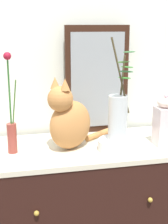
{
  "coord_description": "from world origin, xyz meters",
  "views": [
    {
      "loc": [
        -0.34,
        -1.57,
        1.55
      ],
      "look_at": [
        0.0,
        0.0,
        1.12
      ],
      "focal_mm": 53.26,
      "sensor_mm": 36.0,
      "label": 1
    }
  ],
  "objects_px": {
    "cat_sitting": "(69,120)",
    "bowl_porcelain": "(117,145)",
    "mirror_leaning": "(97,80)",
    "jar_lidded_porcelain": "(164,122)",
    "vase_slim_green": "(11,126)",
    "vase_glass_clear": "(118,115)"
  },
  "relations": [
    {
      "from": "mirror_leaning",
      "to": "cat_sitting",
      "type": "bearing_deg",
      "value": -130.44
    },
    {
      "from": "cat_sitting",
      "to": "mirror_leaning",
      "type": "bearing_deg",
      "value": 49.56
    },
    {
      "from": "vase_slim_green",
      "to": "cat_sitting",
      "type": "bearing_deg",
      "value": -0.47
    },
    {
      "from": "cat_sitting",
      "to": "jar_lidded_porcelain",
      "type": "relative_size",
      "value": 1.55
    },
    {
      "from": "vase_glass_clear",
      "to": "jar_lidded_porcelain",
      "type": "distance_m",
      "value": 0.26
    },
    {
      "from": "mirror_leaning",
      "to": "cat_sitting",
      "type": "height_order",
      "value": "mirror_leaning"
    },
    {
      "from": "vase_glass_clear",
      "to": "mirror_leaning",
      "type": "bearing_deg",
      "value": 94.85
    },
    {
      "from": "vase_glass_clear",
      "to": "jar_lidded_porcelain",
      "type": "height_order",
      "value": "vase_glass_clear"
    },
    {
      "from": "mirror_leaning",
      "to": "bowl_porcelain",
      "type": "xyz_separation_m",
      "value": [
        0.03,
        -0.31,
        -0.27
      ]
    },
    {
      "from": "cat_sitting",
      "to": "bowl_porcelain",
      "type": "bearing_deg",
      "value": -18.28
    },
    {
      "from": "mirror_leaning",
      "to": "jar_lidded_porcelain",
      "type": "distance_m",
      "value": 0.45
    },
    {
      "from": "cat_sitting",
      "to": "vase_slim_green",
      "type": "bearing_deg",
      "value": 179.53
    },
    {
      "from": "jar_lidded_porcelain",
      "to": "bowl_porcelain",
      "type": "bearing_deg",
      "value": -176.87
    },
    {
      "from": "mirror_leaning",
      "to": "vase_glass_clear",
      "type": "bearing_deg",
      "value": -85.15
    },
    {
      "from": "bowl_porcelain",
      "to": "vase_glass_clear",
      "type": "relative_size",
      "value": 0.38
    },
    {
      "from": "mirror_leaning",
      "to": "vase_slim_green",
      "type": "height_order",
      "value": "mirror_leaning"
    },
    {
      "from": "mirror_leaning",
      "to": "jar_lidded_porcelain",
      "type": "bearing_deg",
      "value": -46.63
    },
    {
      "from": "cat_sitting",
      "to": "bowl_porcelain",
      "type": "height_order",
      "value": "cat_sitting"
    },
    {
      "from": "vase_glass_clear",
      "to": "bowl_porcelain",
      "type": "bearing_deg",
      "value": 115.99
    },
    {
      "from": "vase_slim_green",
      "to": "bowl_porcelain",
      "type": "relative_size",
      "value": 2.55
    },
    {
      "from": "bowl_porcelain",
      "to": "jar_lidded_porcelain",
      "type": "distance_m",
      "value": 0.27
    },
    {
      "from": "vase_slim_green",
      "to": "bowl_porcelain",
      "type": "height_order",
      "value": "vase_slim_green"
    }
  ]
}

